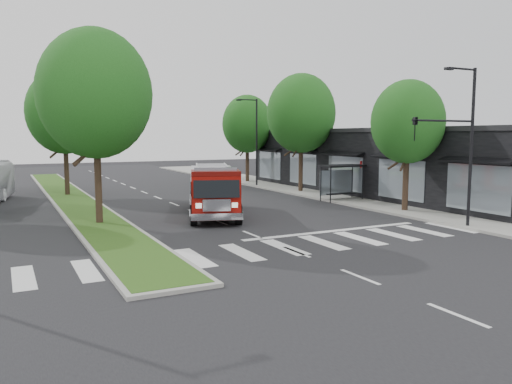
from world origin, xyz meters
TOP-DOWN VIEW (x-y plane):
  - ground at (0.00, 0.00)m, footprint 140.00×140.00m
  - sidewalk_right at (12.50, 10.00)m, footprint 5.00×80.00m
  - median at (-6.00, 18.00)m, footprint 3.00×50.00m
  - storefront_row at (17.00, 10.00)m, footprint 8.00×30.00m
  - bus_shelter at (11.20, 8.15)m, footprint 3.20×1.60m
  - tree_right_near at (11.50, 2.00)m, footprint 4.40×4.40m
  - tree_right_mid at (11.50, 14.00)m, footprint 5.60×5.60m
  - tree_right_far at (11.50, 24.00)m, footprint 5.00×5.00m
  - tree_median_near at (-6.00, 6.00)m, footprint 5.80×5.80m
  - tree_median_far at (-6.00, 20.00)m, footprint 5.60×5.60m
  - streetlight_right_near at (9.61, -3.50)m, footprint 4.08×0.22m
  - streetlight_right_far at (10.35, 20.00)m, footprint 2.11×0.20m
  - fire_engine at (0.60, 6.33)m, footprint 5.41×9.13m

SIDE VIEW (x-z plane):
  - ground at x=0.00m, z-range 0.00..0.00m
  - sidewalk_right at x=12.50m, z-range 0.00..0.15m
  - median at x=-6.00m, z-range 0.00..0.16m
  - fire_engine at x=0.60m, z-range -0.06..2.98m
  - bus_shelter at x=11.20m, z-range 0.73..3.34m
  - storefront_row at x=17.00m, z-range 0.00..5.00m
  - streetlight_right_far at x=10.35m, z-range 0.48..8.48m
  - streetlight_right_near at x=9.61m, z-range 0.67..8.67m
  - tree_right_near at x=11.50m, z-range 1.48..9.53m
  - tree_right_far at x=11.50m, z-range 1.47..10.20m
  - tree_right_mid at x=11.50m, z-range 1.63..11.35m
  - tree_median_far at x=-6.00m, z-range 1.63..11.35m
  - tree_median_near at x=-6.00m, z-range 1.73..11.89m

